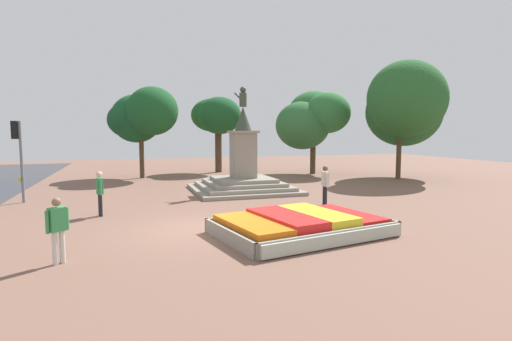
% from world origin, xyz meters
% --- Properties ---
extents(ground_plane, '(71.14, 71.14, 0.00)m').
position_xyz_m(ground_plane, '(0.00, 0.00, 0.00)').
color(ground_plane, brown).
extents(flower_planter, '(5.69, 4.34, 0.67)m').
position_xyz_m(flower_planter, '(2.98, -1.71, 0.29)').
color(flower_planter, '#38281C').
rests_on(flower_planter, ground_plane).
extents(statue_monument, '(5.29, 5.29, 5.55)m').
position_xyz_m(statue_monument, '(3.80, 7.63, 0.89)').
color(statue_monument, gray).
rests_on(statue_monument, ground_plane).
extents(traffic_light_mid_block, '(0.41, 0.30, 3.67)m').
position_xyz_m(traffic_light_mid_block, '(-6.73, 7.31, 2.53)').
color(traffic_light_mid_block, slate).
rests_on(traffic_light_mid_block, ground_plane).
extents(pedestrian_with_handbag, '(0.28, 0.56, 1.70)m').
position_xyz_m(pedestrian_with_handbag, '(-3.14, 3.13, 0.99)').
color(pedestrian_with_handbag, black).
rests_on(pedestrian_with_handbag, ground_plane).
extents(pedestrian_near_planter, '(0.27, 0.57, 1.73)m').
position_xyz_m(pedestrian_near_planter, '(5.96, 2.40, 1.00)').
color(pedestrian_near_planter, black).
rests_on(pedestrian_near_planter, ground_plane).
extents(pedestrian_crossing_plaza, '(0.48, 0.40, 1.63)m').
position_xyz_m(pedestrian_crossing_plaza, '(-3.75, -2.45, 0.93)').
color(pedestrian_crossing_plaza, beige).
rests_on(pedestrian_crossing_plaza, ground_plane).
extents(park_tree_far_left, '(3.69, 4.28, 5.85)m').
position_xyz_m(park_tree_far_left, '(4.60, 17.98, 4.42)').
color(park_tree_far_left, '#4C3823').
rests_on(park_tree_far_left, ground_plane).
extents(park_tree_behind_statue, '(5.34, 5.14, 6.32)m').
position_xyz_m(park_tree_behind_statue, '(11.34, 14.79, 4.19)').
color(park_tree_behind_statue, '#4C3823').
rests_on(park_tree_behind_statue, ground_plane).
extents(park_tree_far_right, '(4.67, 4.92, 6.19)m').
position_xyz_m(park_tree_far_right, '(-1.13, 15.70, 4.25)').
color(park_tree_far_right, '#4C3823').
rests_on(park_tree_far_right, ground_plane).
extents(park_tree_distant, '(6.46, 6.44, 7.80)m').
position_xyz_m(park_tree_distant, '(15.87, 9.90, 4.94)').
color(park_tree_distant, '#4C3823').
rests_on(park_tree_distant, ground_plane).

